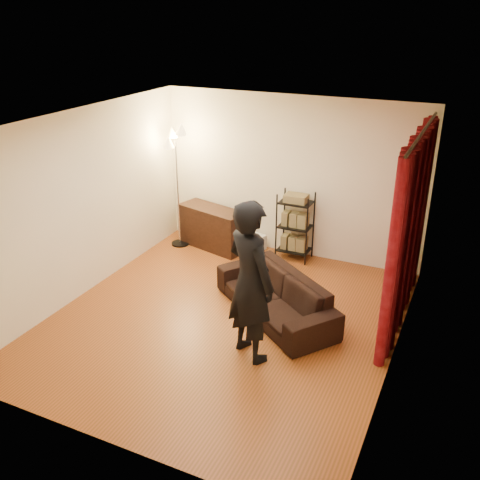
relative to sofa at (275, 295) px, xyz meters
The scene contains 14 objects.
floor 0.78m from the sofa, 142.70° to the right, with size 5.00×5.00×0.00m, color #95471F.
ceiling 2.51m from the sofa, 142.70° to the right, with size 5.00×5.00×0.00m, color white.
wall_back 2.39m from the sofa, 105.57° to the left, with size 5.00×5.00×0.00m, color #F6EBCB.
wall_front 3.17m from the sofa, 101.07° to the right, with size 5.00×5.00×0.00m, color #F6EBCB.
wall_left 3.05m from the sofa, behind, with size 5.00×5.00×0.00m, color #F6EBCB.
wall_right 2.03m from the sofa, 14.64° to the right, with size 5.00×5.00×0.00m, color #F6EBCB.
curtain_rod 2.86m from the sofa, 23.57° to the left, with size 0.04×0.04×2.65m, color black.
curtain 1.96m from the sofa, 23.84° to the left, with size 0.22×2.65×2.55m, color maroon, non-canonical shape.
sofa is the anchor object (origin of this frame).
person 1.22m from the sofa, 86.76° to the right, with size 0.74×0.48×2.02m, color black.
media_cabinet 2.50m from the sofa, 137.84° to the left, with size 1.25×0.47×0.73m, color black.
storage_boxes 2.19m from the sofa, 121.12° to the left, with size 0.33×0.26×0.27m, color silver, non-canonical shape.
wire_shelf 1.90m from the sofa, 101.57° to the left, with size 0.53×0.37×1.16m, color black, non-canonical shape.
floor_lamp 2.96m from the sofa, 148.11° to the left, with size 0.38×0.38×2.11m, color silver, non-canonical shape.
Camera 1 is at (2.84, -5.61, 3.96)m, focal length 40.00 mm.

